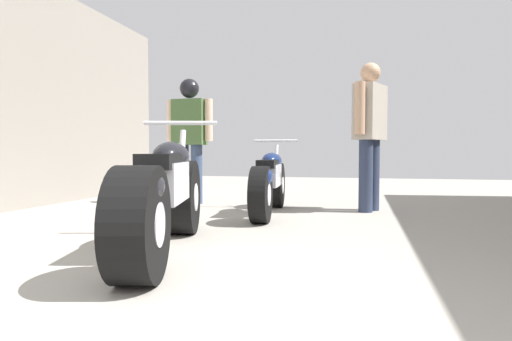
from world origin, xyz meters
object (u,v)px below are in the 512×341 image
Objects in this scene: motorcycle_black_naked at (269,182)px; mechanic_in_blue at (370,128)px; motorcycle_maroon_cruiser at (164,197)px; mechanic_with_helmet at (190,129)px.

mechanic_in_blue reaches higher than motorcycle_black_naked.
mechanic_with_helmet reaches higher than motorcycle_maroon_cruiser.
motorcycle_black_naked is at bearing 81.59° from motorcycle_maroon_cruiser.
motorcycle_maroon_cruiser is 1.10× the size of motorcycle_black_naked.
motorcycle_black_naked is 1.09× the size of mechanic_with_helmet.
mechanic_in_blue reaches higher than motorcycle_maroon_cruiser.
mechanic_in_blue is at bearing 61.74° from motorcycle_maroon_cruiser.
motorcycle_maroon_cruiser is 1.17× the size of mechanic_in_blue.
mechanic_with_helmet is at bearing 147.53° from motorcycle_black_naked.
motorcycle_maroon_cruiser is 2.03m from motorcycle_black_naked.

